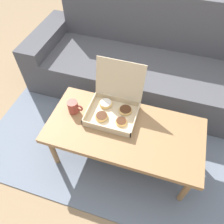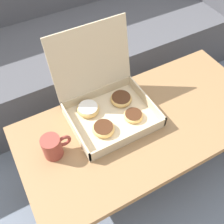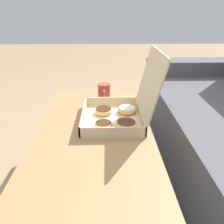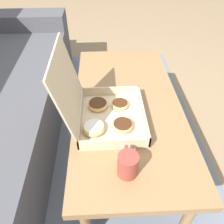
{
  "view_description": "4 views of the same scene",
  "coord_description": "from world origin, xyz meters",
  "px_view_note": "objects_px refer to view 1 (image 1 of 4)",
  "views": [
    {
      "loc": [
        0.19,
        -1.04,
        1.8
      ],
      "look_at": [
        -0.13,
        -0.02,
        0.48
      ],
      "focal_mm": 35.0,
      "sensor_mm": 36.0,
      "label": 1
    },
    {
      "loc": [
        -0.49,
        -0.68,
        1.42
      ],
      "look_at": [
        -0.13,
        -0.02,
        0.48
      ],
      "focal_mm": 42.0,
      "sensor_mm": 36.0,
      "label": 2
    },
    {
      "loc": [
        0.94,
        -0.04,
        0.99
      ],
      "look_at": [
        -0.13,
        -0.02,
        0.48
      ],
      "focal_mm": 35.0,
      "sensor_mm": 36.0,
      "label": 3
    },
    {
      "loc": [
        -0.92,
        0.02,
        1.21
      ],
      "look_at": [
        -0.13,
        -0.02,
        0.48
      ],
      "focal_mm": 35.0,
      "sensor_mm": 36.0,
      "label": 4
    }
  ],
  "objects_px": {
    "coffee_mug": "(73,107)",
    "pastry_box": "(114,105)",
    "couch": "(148,65)",
    "coffee_table": "(124,132)"
  },
  "relations": [
    {
      "from": "couch",
      "to": "pastry_box",
      "type": "xyz_separation_m",
      "value": [
        -0.13,
        -0.81,
        0.19
      ]
    },
    {
      "from": "coffee_table",
      "to": "coffee_mug",
      "type": "bearing_deg",
      "value": 174.05
    },
    {
      "from": "coffee_mug",
      "to": "pastry_box",
      "type": "bearing_deg",
      "value": 18.45
    },
    {
      "from": "coffee_table",
      "to": "coffee_mug",
      "type": "relative_size",
      "value": 9.42
    },
    {
      "from": "pastry_box",
      "to": "coffee_mug",
      "type": "xyz_separation_m",
      "value": [
        -0.3,
        -0.1,
        -0.01
      ]
    },
    {
      "from": "couch",
      "to": "pastry_box",
      "type": "relative_size",
      "value": 6.3
    },
    {
      "from": "pastry_box",
      "to": "couch",
      "type": "bearing_deg",
      "value": 80.89
    },
    {
      "from": "coffee_table",
      "to": "pastry_box",
      "type": "xyz_separation_m",
      "value": [
        -0.13,
        0.15,
        0.11
      ]
    },
    {
      "from": "pastry_box",
      "to": "coffee_table",
      "type": "bearing_deg",
      "value": -48.41
    },
    {
      "from": "coffee_table",
      "to": "coffee_mug",
      "type": "xyz_separation_m",
      "value": [
        -0.43,
        0.05,
        0.1
      ]
    }
  ]
}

